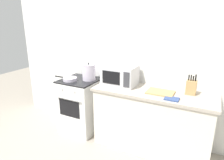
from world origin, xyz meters
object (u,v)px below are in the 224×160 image
stove (81,105)px  stock_pot (89,72)px  oven_mitt (172,99)px  cutting_board (160,92)px  knife_block (191,87)px  frying_pan (70,79)px  microwave (120,75)px

stove → stock_pot: 0.61m
stove → oven_mitt: oven_mitt is taller
cutting_board → oven_mitt: size_ratio=2.00×
knife_block → oven_mitt: size_ratio=1.55×
frying_pan → cutting_board: bearing=4.4°
stock_pot → knife_block: 1.58m
microwave → oven_mitt: (0.83, -0.24, -0.14)m
knife_block → oven_mitt: (-0.19, -0.30, -0.09)m
stove → oven_mitt: bearing=-5.9°
stock_pot → microwave: 0.56m
cutting_board → frying_pan: bearing=-175.6°
frying_pan → stove: bearing=44.6°
cutting_board → stove: bearing=-180.0°
stove → cutting_board: cutting_board is taller
stock_pot → oven_mitt: stock_pot is taller
frying_pan → knife_block: knife_block is taller
stock_pot → knife_block: size_ratio=1.09×
microwave → knife_block: microwave is taller
stove → knife_block: knife_block is taller
stock_pot → cutting_board: size_ratio=0.85×
knife_block → cutting_board: bearing=-159.3°
stock_pot → microwave: size_ratio=0.61×
microwave → cutting_board: 0.67m
frying_pan → microwave: 0.85m
cutting_board → stock_pot: bearing=176.9°
stock_pot → oven_mitt: bearing=-9.2°
microwave → oven_mitt: size_ratio=2.78×
stove → frying_pan: bearing=-135.4°
stock_pot → cutting_board: 1.22m
stove → knife_block: (1.73, 0.14, 0.56)m
microwave → knife_block: 1.02m
stove → knife_block: 1.82m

